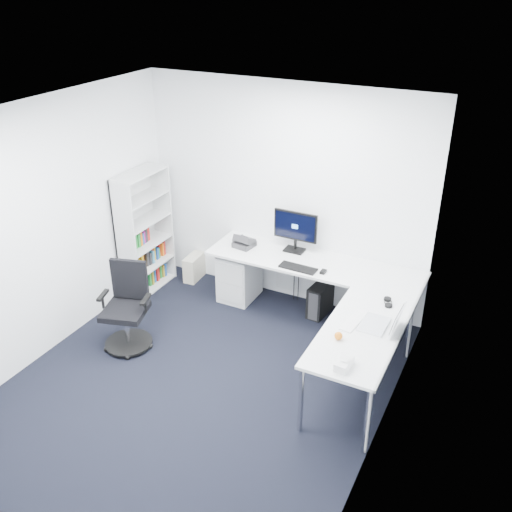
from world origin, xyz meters
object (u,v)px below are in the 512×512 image
at_px(l_desk, 301,304).
at_px(bookshelf, 145,232).
at_px(task_chair, 125,309).
at_px(monitor, 295,231).
at_px(laptop, 375,314).

distance_m(l_desk, bookshelf, 2.22).
bearing_deg(task_chair, bookshelf, 99.41).
xyz_separation_m(l_desk, bookshelf, (-2.17, 0.05, 0.42)).
xyz_separation_m(monitor, laptop, (1.31, -1.12, -0.13)).
relative_size(task_chair, monitor, 1.80).
bearing_deg(laptop, monitor, 140.79).
bearing_deg(task_chair, l_desk, 18.88).
height_order(l_desk, task_chair, task_chair).
bearing_deg(l_desk, monitor, 121.48).
distance_m(task_chair, laptop, 2.68).
height_order(bookshelf, monitor, bookshelf).
height_order(bookshelf, task_chair, bookshelf).
relative_size(l_desk, laptop, 7.13).
height_order(task_chair, laptop, laptop).
xyz_separation_m(bookshelf, laptop, (3.17, -0.66, 0.07)).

